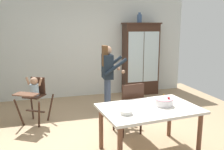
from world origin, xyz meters
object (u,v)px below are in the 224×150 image
(china_cabinet, at_px, (141,59))
(serving_bowl, at_px, (126,112))
(ceramic_vase, at_px, (139,18))
(birthday_cake, at_px, (164,102))
(dining_table, at_px, (149,113))
(dining_chair_far_side, at_px, (130,105))
(high_chair_with_toddler, at_px, (34,92))
(adult_person, at_px, (108,72))

(china_cabinet, relative_size, serving_bowl, 11.22)
(ceramic_vase, height_order, birthday_cake, ceramic_vase)
(birthday_cake, bearing_deg, china_cabinet, 73.61)
(dining_table, xyz_separation_m, birthday_cake, (0.25, 0.02, 0.15))
(china_cabinet, relative_size, dining_table, 1.31)
(ceramic_vase, xyz_separation_m, dining_chair_far_side, (-1.17, -2.49, -1.58))
(birthday_cake, xyz_separation_m, dining_chair_far_side, (-0.30, 0.67, -0.24))
(high_chair_with_toddler, distance_m, birthday_cake, 2.59)
(china_cabinet, distance_m, dining_table, 3.41)
(ceramic_vase, bearing_deg, china_cabinet, -3.63)
(ceramic_vase, xyz_separation_m, dining_table, (-1.12, -3.18, -1.49))
(ceramic_vase, height_order, dining_table, ceramic_vase)
(adult_person, bearing_deg, birthday_cake, -163.61)
(birthday_cake, relative_size, serving_bowl, 1.56)
(dining_chair_far_side, bearing_deg, dining_table, 85.15)
(ceramic_vase, distance_m, dining_chair_far_side, 3.17)
(high_chair_with_toddler, bearing_deg, serving_bowl, -24.68)
(dining_table, height_order, dining_chair_far_side, dining_chair_far_side)
(ceramic_vase, xyz_separation_m, serving_bowl, (-1.55, -3.35, -1.37))
(dining_table, bearing_deg, adult_person, 95.02)
(dining_table, relative_size, dining_chair_far_side, 1.60)
(china_cabinet, relative_size, dining_chair_far_side, 2.10)
(adult_person, relative_size, serving_bowl, 8.50)
(china_cabinet, height_order, adult_person, china_cabinet)
(china_cabinet, relative_size, ceramic_vase, 7.48)
(birthday_cake, bearing_deg, ceramic_vase, 74.61)
(dining_chair_far_side, bearing_deg, high_chair_with_toddler, -40.97)
(ceramic_vase, xyz_separation_m, adult_person, (-1.28, -1.37, -1.17))
(china_cabinet, distance_m, high_chair_with_toddler, 3.25)
(ceramic_vase, distance_m, dining_table, 3.69)
(china_cabinet, height_order, birthday_cake, china_cabinet)
(adult_person, height_order, dining_table, adult_person)
(china_cabinet, height_order, dining_chair_far_side, china_cabinet)
(ceramic_vase, distance_m, serving_bowl, 3.93)
(serving_bowl, bearing_deg, birthday_cake, 15.50)
(adult_person, height_order, birthday_cake, adult_person)
(ceramic_vase, distance_m, high_chair_with_toddler, 3.51)
(china_cabinet, distance_m, serving_bowl, 3.72)
(ceramic_vase, xyz_separation_m, high_chair_with_toddler, (-2.82, -1.46, -1.48))
(high_chair_with_toddler, distance_m, dining_table, 2.42)
(dining_table, bearing_deg, dining_chair_far_side, 94.21)
(china_cabinet, xyz_separation_m, dining_table, (-1.18, -3.18, -0.37))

